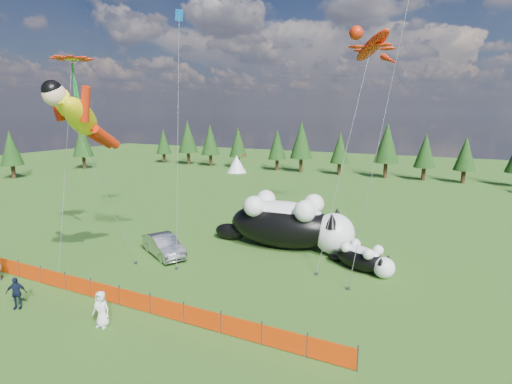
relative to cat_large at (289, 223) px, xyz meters
The scene contains 13 objects.
ground 9.93m from the cat_large, 110.23° to the right, with size 160.00×160.00×0.00m, color black.
safety_fence 12.69m from the cat_large, 105.52° to the right, with size 22.06×0.06×1.10m.
tree_line 36.07m from the cat_large, 95.38° to the left, with size 90.00×4.00×8.00m, color black, non-canonical shape.
festival_tents 31.77m from the cat_large, 76.11° to the left, with size 50.00×3.20×2.80m, color white, non-canonical shape.
cat_large is the anchor object (origin of this frame).
cat_small 6.22m from the cat_large, 19.47° to the right, with size 4.51×2.93×1.71m.
car 8.93m from the cat_large, 142.29° to the right, with size 1.54×4.42×1.46m, color #ABABB0.
spectator_c 17.11m from the cat_large, 120.87° to the right, with size 0.97×0.49×1.65m, color #121A31.
spectator_e 14.52m from the cat_large, 104.35° to the right, with size 0.84×0.55×1.72m, color white.
superhero_kite 15.20m from the cat_large, 132.00° to the right, with size 6.34×6.46×11.71m.
gecko_kite 13.54m from the cat_large, 36.18° to the left, with size 6.09×10.68×16.11m.
flower_kite 18.39m from the cat_large, 153.36° to the right, with size 5.39×7.08×14.47m.
diamond_kite_a 15.25m from the cat_large, 156.02° to the right, with size 2.71×4.75×16.95m.
Camera 1 is at (13.53, -16.81, 9.65)m, focal length 28.00 mm.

